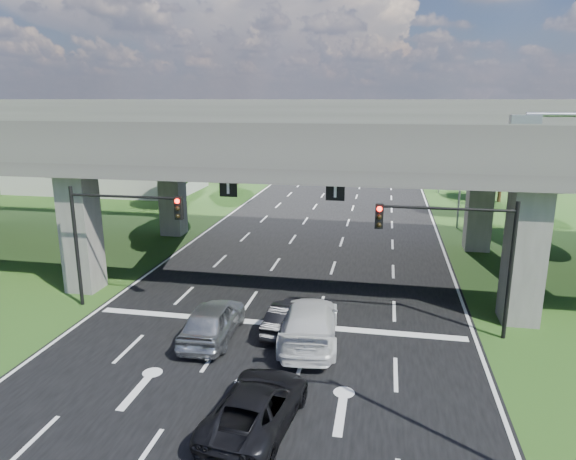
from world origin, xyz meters
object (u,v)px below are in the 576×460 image
(streetlight_far, at_px, (457,154))
(streetlight_beyond, at_px, (438,139))
(car_silver, at_px, (213,320))
(signal_left, at_px, (115,226))
(signal_right, at_px, (459,242))
(car_trailing, at_px, (257,406))
(car_dark, at_px, (290,317))
(car_white, at_px, (309,323))

(streetlight_far, relative_size, streetlight_beyond, 1.00)
(streetlight_beyond, bearing_deg, car_silver, -107.86)
(signal_left, bearing_deg, signal_right, 0.00)
(signal_right, relative_size, signal_left, 1.00)
(streetlight_beyond, height_order, car_silver, streetlight_beyond)
(streetlight_beyond, bearing_deg, car_trailing, -101.60)
(streetlight_far, xyz_separation_m, car_dark, (-9.27, -21.13, -5.15))
(streetlight_far, bearing_deg, car_trailing, -107.88)
(signal_right, distance_m, car_white, 7.13)
(car_silver, xyz_separation_m, car_dark, (3.11, 1.29, -0.16))
(car_trailing, bearing_deg, streetlight_far, -100.76)
(streetlight_far, bearing_deg, signal_right, -96.47)
(streetlight_far, bearing_deg, signal_left, -131.78)
(signal_right, xyz_separation_m, car_trailing, (-6.76, -7.94, -3.46))
(streetlight_beyond, bearing_deg, car_dark, -104.02)
(car_dark, relative_size, car_trailing, 0.81)
(car_white, relative_size, car_trailing, 1.17)
(signal_right, relative_size, car_white, 1.02)
(streetlight_beyond, height_order, car_trailing, streetlight_beyond)
(car_silver, bearing_deg, streetlight_far, -120.43)
(signal_left, bearing_deg, streetlight_beyond, 63.57)
(car_silver, bearing_deg, streetlight_beyond, -109.39)
(streetlight_beyond, xyz_separation_m, car_silver, (-12.38, -38.42, -4.99))
(signal_left, bearing_deg, car_white, -11.11)
(streetlight_far, distance_m, car_dark, 23.64)
(streetlight_beyond, bearing_deg, streetlight_far, -90.00)
(car_dark, bearing_deg, signal_left, -0.29)
(signal_left, xyz_separation_m, streetlight_far, (17.92, 20.06, 1.66))
(signal_left, relative_size, car_dark, 1.49)
(signal_right, distance_m, streetlight_beyond, 36.17)
(streetlight_far, distance_m, car_trailing, 29.86)
(car_white, bearing_deg, signal_right, -168.12)
(car_trailing, bearing_deg, car_silver, -51.92)
(signal_left, height_order, streetlight_far, streetlight_far)
(streetlight_far, bearing_deg, car_white, -110.71)
(signal_left, xyz_separation_m, car_dark, (8.65, -1.07, -3.49))
(streetlight_far, distance_m, car_silver, 26.10)
(signal_left, bearing_deg, streetlight_far, 48.22)
(car_dark, xyz_separation_m, car_trailing, (0.24, -6.87, 0.03))
(streetlight_far, relative_size, car_trailing, 2.00)
(car_white, bearing_deg, car_silver, 1.14)
(car_dark, bearing_deg, signal_right, -164.52)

